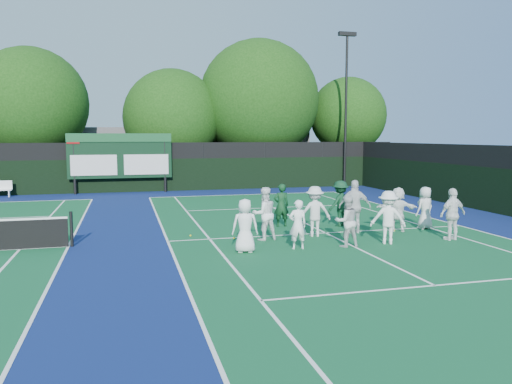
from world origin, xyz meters
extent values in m
plane|color=#1A370F|center=(0.00, 0.00, 0.00)|extent=(120.00, 120.00, 0.00)
cube|color=navy|center=(-6.00, 1.00, 0.00)|extent=(34.00, 32.00, 0.01)
cube|color=#11552D|center=(0.00, 1.00, 0.01)|extent=(10.97, 23.77, 0.00)
cube|color=white|center=(0.00, 12.88, 0.01)|extent=(10.97, 0.08, 0.00)
cube|color=white|center=(-5.49, 1.00, 0.01)|extent=(0.08, 23.77, 0.00)
cube|color=white|center=(5.49, 1.00, 0.01)|extent=(0.08, 23.77, 0.00)
cube|color=white|center=(-4.12, 1.00, 0.01)|extent=(0.08, 23.77, 0.00)
cube|color=white|center=(4.12, 1.00, 0.01)|extent=(0.08, 23.77, 0.00)
cube|color=white|center=(0.00, -5.40, 0.01)|extent=(8.23, 0.08, 0.00)
cube|color=white|center=(0.00, 7.40, 0.01)|extent=(8.23, 0.08, 0.00)
cube|color=white|center=(0.00, 1.00, 0.01)|extent=(0.08, 12.80, 0.00)
cube|color=white|center=(-8.52, 1.00, 0.01)|extent=(0.08, 23.77, 0.00)
cube|color=white|center=(-9.88, 1.00, 0.01)|extent=(0.08, 23.77, 0.00)
cube|color=black|center=(-6.00, 16.00, 1.00)|extent=(34.00, 0.08, 2.00)
cube|color=black|center=(-6.00, 16.00, 2.50)|extent=(34.00, 0.05, 1.00)
cylinder|color=black|center=(-9.60, 15.60, 1.75)|extent=(0.16, 0.16, 3.50)
cylinder|color=black|center=(-4.40, 15.60, 1.75)|extent=(0.16, 0.16, 3.50)
cube|color=black|center=(-7.00, 15.60, 2.20)|extent=(6.00, 0.15, 2.60)
cube|color=#154A25|center=(-7.00, 15.50, 3.30)|extent=(6.00, 0.05, 0.50)
cube|color=silver|center=(-8.50, 15.50, 1.70)|extent=(2.60, 0.04, 1.20)
cube|color=silver|center=(-5.50, 15.50, 1.70)|extent=(2.60, 0.04, 1.20)
cube|color=maroon|center=(-9.60, 15.50, 3.20)|extent=(0.70, 0.04, 0.50)
cube|color=slate|center=(-2.00, 24.00, 2.00)|extent=(18.00, 6.00, 4.00)
cylinder|color=black|center=(7.50, 15.70, 5.00)|extent=(0.16, 0.16, 10.00)
cube|color=black|center=(7.50, 15.70, 10.00)|extent=(1.20, 0.30, 0.25)
cylinder|color=black|center=(-8.40, 1.00, 0.55)|extent=(0.10, 0.10, 1.10)
cube|color=white|center=(-13.06, 15.30, 0.19)|extent=(0.07, 0.34, 0.38)
cylinder|color=#321F0D|center=(-12.40, 19.50, 1.39)|extent=(0.44, 0.44, 2.77)
sphere|color=#133A0D|center=(-12.40, 19.50, 5.43)|extent=(7.09, 7.09, 7.09)
sphere|color=#133A0D|center=(-11.80, 19.80, 4.72)|extent=(4.96, 4.96, 4.96)
cylinder|color=#321F0D|center=(-3.54, 19.50, 1.08)|extent=(0.44, 0.44, 2.16)
sphere|color=#133A0D|center=(-3.54, 19.50, 4.62)|extent=(6.58, 6.58, 6.58)
sphere|color=#133A0D|center=(-2.94, 19.80, 3.97)|extent=(4.60, 4.60, 4.60)
cylinder|color=#321F0D|center=(2.56, 19.50, 1.36)|extent=(0.44, 0.44, 2.73)
sphere|color=#133A0D|center=(2.56, 19.50, 5.91)|extent=(8.49, 8.49, 8.49)
sphere|color=#133A0D|center=(3.16, 19.80, 5.06)|extent=(5.94, 5.94, 5.94)
cylinder|color=#321F0D|center=(9.44, 19.50, 1.40)|extent=(0.44, 0.44, 2.80)
sphere|color=#133A0D|center=(9.44, 19.50, 4.92)|extent=(5.66, 5.66, 5.66)
sphere|color=#133A0D|center=(10.04, 19.80, 4.35)|extent=(3.96, 3.96, 3.96)
sphere|color=gold|center=(-3.32, 0.84, 0.03)|extent=(0.07, 0.07, 0.07)
sphere|color=gold|center=(2.50, 0.66, 0.03)|extent=(0.07, 0.07, 0.07)
sphere|color=gold|center=(-4.67, 1.63, 0.03)|extent=(0.07, 0.07, 0.07)
sphere|color=gold|center=(-0.41, 2.06, 0.03)|extent=(0.07, 0.07, 0.07)
imported|color=white|center=(-3.41, -1.09, 0.79)|extent=(0.85, 0.63, 1.59)
imported|color=white|center=(-1.78, -1.09, 0.75)|extent=(0.57, 0.40, 1.51)
imported|color=silver|center=(-0.21, -1.15, 0.79)|extent=(0.78, 0.61, 1.59)
imported|color=white|center=(1.23, -1.10, 0.84)|extent=(1.25, 1.02, 1.69)
imported|color=white|center=(3.55, -1.13, 0.86)|extent=(1.06, 0.57, 1.72)
imported|color=white|center=(-2.39, 0.45, 0.87)|extent=(0.94, 0.79, 1.74)
imported|color=silver|center=(-0.58, 0.60, 0.86)|extent=(1.20, 0.80, 1.72)
imported|color=silver|center=(1.01, 0.81, 0.94)|extent=(1.19, 0.84, 1.87)
imported|color=white|center=(2.61, 0.66, 0.80)|extent=(1.55, 0.84, 1.60)
imported|color=silver|center=(3.85, 0.86, 0.78)|extent=(0.87, 0.69, 1.56)
imported|color=#0F391B|center=(-1.12, 2.61, 0.81)|extent=(0.59, 0.39, 1.62)
imported|color=#0F3820|center=(1.06, 2.14, 0.87)|extent=(1.27, 1.00, 1.73)
camera|label=1|loc=(-6.76, -15.04, 3.41)|focal=35.00mm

